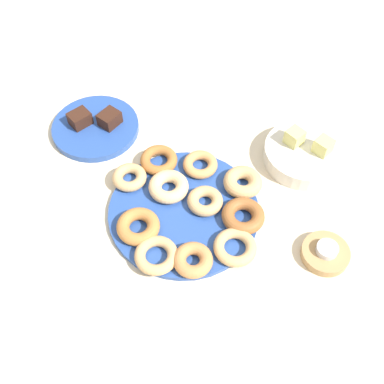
% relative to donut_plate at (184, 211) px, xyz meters
% --- Properties ---
extents(ground_plane, '(2.40, 2.40, 0.00)m').
position_rel_donut_plate_xyz_m(ground_plane, '(0.00, 0.00, -0.01)').
color(ground_plane, beige).
extents(donut_plate, '(0.32, 0.32, 0.01)m').
position_rel_donut_plate_xyz_m(donut_plate, '(0.00, 0.00, 0.00)').
color(donut_plate, '#284C9E').
rests_on(donut_plate, ground_plane).
extents(donut_0, '(0.12, 0.12, 0.02)m').
position_rel_donut_plate_xyz_m(donut_0, '(-0.12, 0.07, 0.02)').
color(donut_0, '#AD6B33').
rests_on(donut_0, donut_plate).
extents(donut_1, '(0.09, 0.09, 0.03)m').
position_rel_donut_plate_xyz_m(donut_1, '(0.07, 0.13, 0.02)').
color(donut_1, tan).
rests_on(donut_1, donut_plate).
extents(donut_2, '(0.13, 0.13, 0.03)m').
position_rel_donut_plate_xyz_m(donut_2, '(0.12, 0.05, 0.02)').
color(donut_2, '#995B2D').
rests_on(donut_2, donut_plate).
extents(donut_3, '(0.13, 0.13, 0.03)m').
position_rel_donut_plate_xyz_m(donut_3, '(-0.04, -0.10, 0.02)').
color(donut_3, '#BC7A3D').
rests_on(donut_3, donut_plate).
extents(donut_4, '(0.09, 0.09, 0.03)m').
position_rel_donut_plate_xyz_m(donut_4, '(0.09, -0.09, 0.02)').
color(donut_4, '#C6844C').
rests_on(donut_4, donut_plate).
extents(donut_5, '(0.11, 0.11, 0.03)m').
position_rel_donut_plate_xyz_m(donut_5, '(-0.06, 0.02, 0.02)').
color(donut_5, '#EABC84').
rests_on(donut_5, donut_plate).
extents(donut_6, '(0.08, 0.08, 0.02)m').
position_rel_donut_plate_xyz_m(donut_6, '(0.03, 0.04, 0.02)').
color(donut_6, tan).
rests_on(donut_6, donut_plate).
extents(donut_7, '(0.10, 0.10, 0.02)m').
position_rel_donut_plate_xyz_m(donut_7, '(-0.04, 0.11, 0.02)').
color(donut_7, tan).
rests_on(donut_7, donut_plate).
extents(donut_8, '(0.11, 0.11, 0.02)m').
position_rel_donut_plate_xyz_m(donut_8, '(0.14, -0.02, 0.02)').
color(donut_8, tan).
rests_on(donut_8, donut_plate).
extents(donut_9, '(0.11, 0.11, 0.02)m').
position_rel_donut_plate_xyz_m(donut_9, '(-0.14, -0.01, 0.02)').
color(donut_9, tan).
rests_on(donut_9, donut_plate).
extents(donut_10, '(0.12, 0.12, 0.02)m').
position_rel_donut_plate_xyz_m(donut_10, '(0.03, -0.13, 0.02)').
color(donut_10, tan).
rests_on(donut_10, donut_plate).
extents(cake_plate, '(0.21, 0.21, 0.02)m').
position_rel_donut_plate_xyz_m(cake_plate, '(-0.32, 0.07, 0.00)').
color(cake_plate, '#284C9E').
rests_on(cake_plate, ground_plane).
extents(brownie_near, '(0.05, 0.06, 0.03)m').
position_rel_donut_plate_xyz_m(brownie_near, '(-0.35, 0.05, 0.03)').
color(brownie_near, '#381E14').
rests_on(brownie_near, cake_plate).
extents(brownie_far, '(0.04, 0.05, 0.03)m').
position_rel_donut_plate_xyz_m(brownie_far, '(-0.29, 0.09, 0.03)').
color(brownie_far, '#381E14').
rests_on(brownie_far, cake_plate).
extents(candle_holder, '(0.10, 0.10, 0.02)m').
position_rel_donut_plate_xyz_m(candle_holder, '(0.29, 0.08, 0.00)').
color(candle_holder, tan).
rests_on(candle_holder, ground_plane).
extents(tealight, '(0.04, 0.04, 0.01)m').
position_rel_donut_plate_xyz_m(tealight, '(0.29, 0.08, 0.02)').
color(tealight, silver).
rests_on(tealight, candle_holder).
extents(fruit_bowl, '(0.19, 0.19, 0.04)m').
position_rel_donut_plate_xyz_m(fruit_bowl, '(0.14, 0.28, 0.01)').
color(fruit_bowl, silver).
rests_on(fruit_bowl, ground_plane).
extents(melon_chunk_left, '(0.04, 0.04, 0.04)m').
position_rel_donut_plate_xyz_m(melon_chunk_left, '(0.10, 0.28, 0.05)').
color(melon_chunk_left, '#DBD67A').
rests_on(melon_chunk_left, fruit_bowl).
extents(melon_chunk_right, '(0.04, 0.04, 0.04)m').
position_rel_donut_plate_xyz_m(melon_chunk_right, '(0.17, 0.30, 0.05)').
color(melon_chunk_right, '#DBD67A').
rests_on(melon_chunk_right, fruit_bowl).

